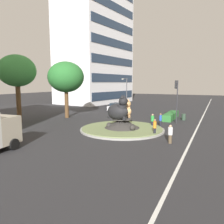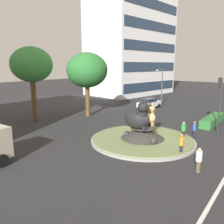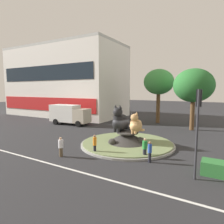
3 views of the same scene
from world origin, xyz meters
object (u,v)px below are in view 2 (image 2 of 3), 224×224
at_px(cat_statue_black, 138,118).
at_px(pedestrian_white_shirt, 199,160).
at_px(pedestrian_green_shirt, 183,130).
at_px(third_tree_left, 32,65).
at_px(cat_statue_calico, 147,117).
at_px(pedestrian_blue_shirt, 194,129).
at_px(sedan_on_far_lane, 149,103).
at_px(office_tower, 131,19).
at_px(pedestrian_orange_shirt, 181,144).
at_px(traffic_light_mast, 219,95).
at_px(second_tree_near_tower, 87,70).
at_px(streetlight_arm, 161,85).

xyz_separation_m(cat_statue_black, pedestrian_white_shirt, (-2.39, -5.97, -1.46)).
bearing_deg(pedestrian_green_shirt, third_tree_left, -6.62).
relative_size(cat_statue_calico, pedestrian_blue_shirt, 1.35).
bearing_deg(cat_statue_black, sedan_on_far_lane, 117.11).
bearing_deg(sedan_on_far_lane, office_tower, 45.41).
bearing_deg(pedestrian_orange_shirt, pedestrian_white_shirt, 125.31).
relative_size(traffic_light_mast, office_tower, 0.16).
bearing_deg(traffic_light_mast, sedan_on_far_lane, -34.57).
height_order(traffic_light_mast, pedestrian_white_shirt, traffic_light_mast).
distance_m(cat_statue_black, traffic_light_mast, 9.17).
distance_m(office_tower, second_tree_near_tower, 28.48).
distance_m(third_tree_left, streetlight_arm, 20.61).
xyz_separation_m(second_tree_near_tower, pedestrian_blue_shirt, (-0.93, -14.44, -5.18)).
height_order(pedestrian_blue_shirt, pedestrian_white_shirt, pedestrian_blue_shirt).
bearing_deg(pedestrian_orange_shirt, cat_statue_calico, -33.59).
distance_m(cat_statue_calico, second_tree_near_tower, 12.15).
bearing_deg(third_tree_left, streetlight_arm, -22.47).
bearing_deg(streetlight_arm, cat_statue_calico, 27.23).
relative_size(cat_statue_calico, second_tree_near_tower, 0.27).
bearing_deg(cat_statue_calico, pedestrian_orange_shirt, -32.03).
relative_size(third_tree_left, pedestrian_green_shirt, 5.49).
relative_size(cat_statue_black, sedan_on_far_lane, 0.62).
distance_m(traffic_light_mast, pedestrian_green_shirt, 5.40).
bearing_deg(sedan_on_far_lane, pedestrian_white_shirt, -139.62).
bearing_deg(cat_statue_black, pedestrian_blue_shirt, 53.52).
distance_m(second_tree_near_tower, pedestrian_green_shirt, 14.72).
bearing_deg(second_tree_near_tower, pedestrian_orange_shirt, -110.62).
distance_m(pedestrian_blue_shirt, pedestrian_orange_shirt, 4.75).
height_order(office_tower, sedan_on_far_lane, office_tower).
relative_size(cat_statue_calico, pedestrian_orange_shirt, 1.30).
relative_size(third_tree_left, pedestrian_blue_shirt, 5.41).
bearing_deg(office_tower, sedan_on_far_lane, -130.80).
distance_m(third_tree_left, pedestrian_white_shirt, 21.26).
bearing_deg(traffic_light_mast, second_tree_near_tower, 6.86).
relative_size(office_tower, third_tree_left, 3.83).
height_order(streetlight_arm, pedestrian_orange_shirt, streetlight_arm).
xyz_separation_m(second_tree_near_tower, streetlight_arm, (13.00, -4.36, -2.46)).
distance_m(cat_statue_calico, sedan_on_far_lane, 15.41).
distance_m(pedestrian_blue_shirt, pedestrian_green_shirt, 1.04).
relative_size(traffic_light_mast, third_tree_left, 0.62).
bearing_deg(traffic_light_mast, pedestrian_blue_shirt, 68.76).
height_order(second_tree_near_tower, third_tree_left, third_tree_left).
relative_size(traffic_light_mast, streetlight_arm, 0.90).
bearing_deg(pedestrian_blue_shirt, sedan_on_far_lane, -55.97).
height_order(cat_statue_black, pedestrian_white_shirt, cat_statue_black).
bearing_deg(cat_statue_calico, third_tree_left, -177.43).
distance_m(pedestrian_green_shirt, pedestrian_orange_shirt, 4.24).
xyz_separation_m(pedestrian_white_shirt, sedan_on_far_lane, (17.69, 13.12, -0.02)).
xyz_separation_m(third_tree_left, pedestrian_orange_shirt, (0.18, -18.43, -5.82)).
distance_m(third_tree_left, pedestrian_green_shirt, 18.56).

